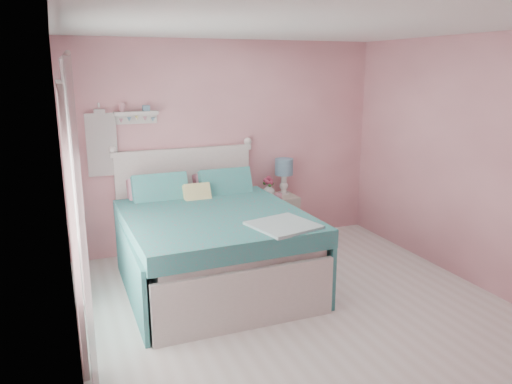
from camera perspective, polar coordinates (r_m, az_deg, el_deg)
floor at (r=4.81m, az=5.90°, el=-14.05°), size 4.50×4.50×0.00m
room_shell at (r=4.30m, az=6.43°, el=4.91°), size 4.50×4.50×4.50m
bed at (r=5.39m, az=-5.26°, el=-5.93°), size 1.81×2.26×1.30m
nightstand at (r=6.62m, az=2.62°, el=-3.05°), size 0.44×0.43×0.63m
table_lamp at (r=6.57m, az=3.22°, el=2.59°), size 0.24×0.24×0.47m
vase at (r=6.52m, az=1.45°, el=0.28°), size 0.19×0.19×0.16m
teacup at (r=6.35m, az=2.54°, el=-0.50°), size 0.13×0.13×0.08m
roses at (r=6.49m, az=1.46°, el=1.30°), size 0.14×0.11×0.12m
wall_shelf at (r=6.02m, az=-13.61°, el=8.63°), size 0.50×0.15×0.25m
hanging_dress at (r=6.00m, az=-17.21°, el=5.16°), size 0.34×0.03×0.72m
french_door at (r=4.31m, az=-20.36°, el=-2.84°), size 0.04×1.32×2.16m
curtain_near at (r=3.57m, az=-19.27°, el=-4.40°), size 0.04×0.40×2.32m
curtain_far at (r=5.01m, az=-20.19°, el=0.70°), size 0.04×0.40×2.32m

